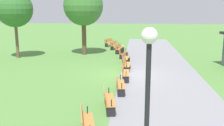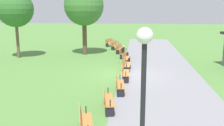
{
  "view_description": "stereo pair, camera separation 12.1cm",
  "coord_description": "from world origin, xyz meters",
  "px_view_note": "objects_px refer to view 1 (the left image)",
  "views": [
    {
      "loc": [
        17.09,
        0.6,
        4.48
      ],
      "look_at": [
        -0.0,
        -1.03,
        0.8
      ],
      "focal_mm": 40.94,
      "sensor_mm": 36.0,
      "label": 1
    },
    {
      "loc": [
        17.08,
        0.72,
        4.48
      ],
      "look_at": [
        -0.0,
        -1.03,
        0.8
      ],
      "focal_mm": 40.94,
      "sensor_mm": 36.0,
      "label": 2
    }
  ],
  "objects_px": {
    "bench_4": "(125,58)",
    "tree_1": "(83,6)",
    "bench_7": "(119,84)",
    "bench_8": "(108,99)",
    "bench_2": "(119,48)",
    "bench_5": "(126,64)",
    "bench_1": "(114,45)",
    "bench_6": "(125,72)",
    "bench_9": "(86,123)",
    "bench_3": "(123,52)",
    "bench_0": "(109,42)",
    "lamp_post": "(148,93)",
    "person_seated": "(124,51)",
    "tree_0": "(14,9)"
  },
  "relations": [
    {
      "from": "bench_3",
      "to": "tree_0",
      "type": "bearing_deg",
      "value": -73.7
    },
    {
      "from": "bench_8",
      "to": "tree_0",
      "type": "bearing_deg",
      "value": -149.81
    },
    {
      "from": "bench_6",
      "to": "bench_8",
      "type": "bearing_deg",
      "value": -7.91
    },
    {
      "from": "bench_3",
      "to": "bench_9",
      "type": "distance_m",
      "value": 15.0
    },
    {
      "from": "bench_3",
      "to": "lamp_post",
      "type": "distance_m",
      "value": 18.78
    },
    {
      "from": "bench_0",
      "to": "lamp_post",
      "type": "bearing_deg",
      "value": 29.55
    },
    {
      "from": "bench_8",
      "to": "tree_1",
      "type": "relative_size",
      "value": 0.28
    },
    {
      "from": "bench_2",
      "to": "bench_5",
      "type": "distance_m",
      "value": 7.54
    },
    {
      "from": "tree_0",
      "to": "bench_5",
      "type": "bearing_deg",
      "value": 68.88
    },
    {
      "from": "bench_8",
      "to": "bench_0",
      "type": "bearing_deg",
      "value": 176.01
    },
    {
      "from": "bench_3",
      "to": "bench_6",
      "type": "xyz_separation_m",
      "value": [
        7.52,
        0.52,
        0.0
      ]
    },
    {
      "from": "bench_0",
      "to": "bench_5",
      "type": "bearing_deg",
      "value": 33.67
    },
    {
      "from": "bench_2",
      "to": "tree_0",
      "type": "xyz_separation_m",
      "value": [
        3.54,
        -9.13,
        3.94
      ]
    },
    {
      "from": "bench_5",
      "to": "bench_8",
      "type": "xyz_separation_m",
      "value": [
        7.52,
        -0.52,
        0.0
      ]
    },
    {
      "from": "bench_7",
      "to": "person_seated",
      "type": "distance_m",
      "value": 9.74
    },
    {
      "from": "bench_7",
      "to": "tree_1",
      "type": "xyz_separation_m",
      "value": [
        -11.3,
        -4.23,
        4.22
      ]
    },
    {
      "from": "bench_6",
      "to": "bench_9",
      "type": "bearing_deg",
      "value": -9.89
    },
    {
      "from": "tree_1",
      "to": "bench_1",
      "type": "bearing_deg",
      "value": 143.41
    },
    {
      "from": "bench_2",
      "to": "tree_0",
      "type": "height_order",
      "value": "tree_0"
    },
    {
      "from": "bench_3",
      "to": "bench_8",
      "type": "xyz_separation_m",
      "value": [
        12.53,
        0.0,
        0.0
      ]
    },
    {
      "from": "bench_7",
      "to": "tree_1",
      "type": "distance_m",
      "value": 12.79
    },
    {
      "from": "bench_8",
      "to": "tree_1",
      "type": "bearing_deg",
      "value": -174.17
    },
    {
      "from": "bench_4",
      "to": "tree_1",
      "type": "distance_m",
      "value": 7.06
    },
    {
      "from": "bench_9",
      "to": "tree_0",
      "type": "distance_m",
      "value": 17.1
    },
    {
      "from": "bench_1",
      "to": "bench_9",
      "type": "height_order",
      "value": "same"
    },
    {
      "from": "bench_6",
      "to": "bench_7",
      "type": "relative_size",
      "value": 0.99
    },
    {
      "from": "bench_1",
      "to": "bench_4",
      "type": "xyz_separation_m",
      "value": [
        7.38,
        1.55,
        0.0
      ]
    },
    {
      "from": "bench_9",
      "to": "tree_1",
      "type": "xyz_separation_m",
      "value": [
        -16.26,
        -3.37,
        4.22
      ]
    },
    {
      "from": "bench_7",
      "to": "bench_8",
      "type": "xyz_separation_m",
      "value": [
        2.49,
        -0.35,
        0.0
      ]
    },
    {
      "from": "bench_7",
      "to": "person_seated",
      "type": "height_order",
      "value": "person_seated"
    },
    {
      "from": "bench_3",
      "to": "bench_8",
      "type": "distance_m",
      "value": 12.53
    },
    {
      "from": "bench_4",
      "to": "tree_1",
      "type": "relative_size",
      "value": 0.28
    },
    {
      "from": "bench_3",
      "to": "bench_6",
      "type": "distance_m",
      "value": 7.54
    },
    {
      "from": "bench_0",
      "to": "lamp_post",
      "type": "height_order",
      "value": "lamp_post"
    },
    {
      "from": "lamp_post",
      "to": "bench_0",
      "type": "bearing_deg",
      "value": -172.26
    },
    {
      "from": "person_seated",
      "to": "tree_0",
      "type": "bearing_deg",
      "value": -75.53
    },
    {
      "from": "tree_0",
      "to": "person_seated",
      "type": "bearing_deg",
      "value": 94.56
    },
    {
      "from": "bench_0",
      "to": "bench_6",
      "type": "distance_m",
      "value": 15.0
    },
    {
      "from": "bench_1",
      "to": "bench_7",
      "type": "height_order",
      "value": "same"
    },
    {
      "from": "person_seated",
      "to": "tree_1",
      "type": "distance_m",
      "value": 5.9
    },
    {
      "from": "bench_3",
      "to": "bench_9",
      "type": "xyz_separation_m",
      "value": [
        14.99,
        -0.52,
        0.0
      ]
    },
    {
      "from": "lamp_post",
      "to": "person_seated",
      "type": "bearing_deg",
      "value": -175.74
    },
    {
      "from": "bench_9",
      "to": "tree_0",
      "type": "relative_size",
      "value": 0.31
    },
    {
      "from": "bench_6",
      "to": "bench_7",
      "type": "height_order",
      "value": "same"
    },
    {
      "from": "bench_1",
      "to": "bench_2",
      "type": "relative_size",
      "value": 1.0
    },
    {
      "from": "bench_4",
      "to": "bench_5",
      "type": "height_order",
      "value": "same"
    },
    {
      "from": "bench_8",
      "to": "bench_9",
      "type": "bearing_deg",
      "value": -21.77
    },
    {
      "from": "bench_7",
      "to": "tree_0",
      "type": "distance_m",
      "value": 13.98
    },
    {
      "from": "bench_4",
      "to": "bench_5",
      "type": "bearing_deg",
      "value": 9.9
    },
    {
      "from": "bench_2",
      "to": "bench_5",
      "type": "height_order",
      "value": "same"
    }
  ]
}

